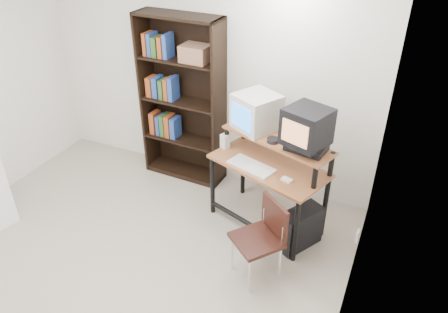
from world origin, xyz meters
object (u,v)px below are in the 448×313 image
at_px(crt_tv, 307,127).
at_px(pc_tower, 300,228).
at_px(computer_desk, 270,168).
at_px(crt_monitor, 256,112).
at_px(school_chair, 263,233).
at_px(bookshelf, 183,99).

xyz_separation_m(crt_tv, pc_tower, (0.08, -0.19, -1.01)).
xyz_separation_m(computer_desk, crt_tv, (0.33, -0.01, 0.54)).
height_order(crt_monitor, pc_tower, crt_monitor).
height_order(computer_desk, pc_tower, computer_desk).
xyz_separation_m(computer_desk, crt_monitor, (-0.24, 0.22, 0.47)).
relative_size(pc_tower, school_chair, 0.58).
height_order(crt_tv, school_chair, crt_tv).
bearing_deg(school_chair, crt_tv, 117.58).
distance_m(crt_monitor, school_chair, 1.23).
distance_m(crt_monitor, crt_tv, 0.62).
bearing_deg(bookshelf, pc_tower, -21.32).
xyz_separation_m(pc_tower, school_chair, (-0.21, -0.50, 0.26)).
relative_size(crt_monitor, bookshelf, 0.27).
height_order(pc_tower, school_chair, school_chair).
xyz_separation_m(crt_tv, school_chair, (-0.13, -0.69, -0.75)).
bearing_deg(school_chair, computer_desk, 144.01).
bearing_deg(bookshelf, computer_desk, -20.41).
bearing_deg(crt_monitor, bookshelf, -167.63).
xyz_separation_m(crt_monitor, bookshelf, (-1.01, 0.30, -0.16)).
bearing_deg(crt_tv, bookshelf, -178.22).
relative_size(computer_desk, school_chair, 1.65).
distance_m(crt_monitor, pc_tower, 1.22).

